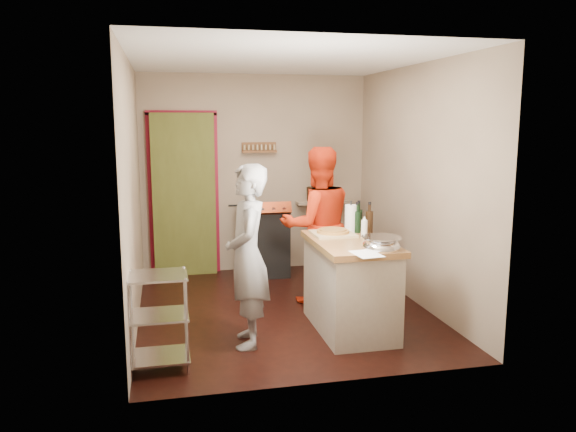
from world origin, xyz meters
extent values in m
plane|color=black|center=(0.00, 0.00, 0.00)|extent=(3.50, 3.50, 0.00)
cube|color=tan|center=(0.00, 1.75, 1.30)|extent=(3.00, 0.04, 2.60)
cube|color=#565B23|center=(-0.95, 1.80, 1.05)|extent=(0.80, 0.40, 2.10)
cube|color=maroon|center=(-1.37, 1.73, 1.05)|extent=(0.06, 0.06, 2.10)
cube|color=maroon|center=(-0.53, 1.73, 1.05)|extent=(0.06, 0.06, 2.10)
cube|color=maroon|center=(-0.95, 1.73, 2.10)|extent=(0.90, 0.06, 0.06)
cube|color=brown|center=(0.05, 1.70, 1.60)|extent=(0.46, 0.09, 0.03)
cube|color=brown|center=(0.05, 1.74, 1.66)|extent=(0.46, 0.02, 0.12)
cube|color=olive|center=(0.05, 1.70, 1.66)|extent=(0.42, 0.04, 0.07)
cube|color=tan|center=(0.95, 1.65, 0.90)|extent=(0.80, 0.18, 0.04)
cube|color=black|center=(0.75, 1.65, 1.02)|extent=(0.10, 0.14, 0.22)
cube|color=tan|center=(-1.50, 0.00, 1.30)|extent=(0.04, 3.50, 2.60)
cube|color=tan|center=(1.50, 0.00, 1.30)|extent=(0.04, 3.50, 2.60)
cube|color=white|center=(0.00, 0.00, 2.61)|extent=(3.00, 3.50, 0.02)
cube|color=black|center=(0.05, 1.43, 0.40)|extent=(0.60, 0.55, 0.80)
cube|color=black|center=(0.05, 1.43, 0.83)|extent=(0.60, 0.55, 0.06)
cube|color=maroon|center=(0.05, 1.15, 0.92)|extent=(0.60, 0.15, 0.17)
cylinder|color=black|center=(-0.10, 1.56, 0.91)|extent=(0.26, 0.26, 0.05)
cylinder|color=silver|center=(-1.50, -1.38, 0.40)|extent=(0.02, 0.02, 0.80)
cylinder|color=silver|center=(-1.06, -1.38, 0.40)|extent=(0.02, 0.02, 0.80)
cylinder|color=silver|center=(-1.50, -1.02, 0.40)|extent=(0.02, 0.02, 0.80)
cylinder|color=silver|center=(-1.06, -1.02, 0.40)|extent=(0.02, 0.02, 0.80)
cube|color=silver|center=(-1.28, -1.20, 0.10)|extent=(0.48, 0.40, 0.02)
cube|color=silver|center=(-1.28, -1.20, 0.45)|extent=(0.48, 0.40, 0.02)
cube|color=silver|center=(-1.28, -1.20, 0.78)|extent=(0.48, 0.40, 0.02)
cube|color=#B4AC99|center=(0.51, -0.71, 0.41)|extent=(0.63, 1.11, 0.82)
cube|color=olive|center=(0.51, -0.71, 0.85)|extent=(0.69, 1.17, 0.06)
cube|color=#E1C489|center=(0.42, -0.44, 0.89)|extent=(0.40, 0.40, 0.02)
cylinder|color=gold|center=(0.42, -0.44, 0.92)|extent=(0.32, 0.32, 0.02)
ellipsoid|color=silver|center=(0.65, -1.11, 0.94)|extent=(0.35, 0.35, 0.11)
cylinder|color=white|center=(0.64, -0.33, 1.02)|extent=(0.12, 0.12, 0.28)
cylinder|color=silver|center=(0.68, -0.61, 0.97)|extent=(0.06, 0.06, 0.17)
cube|color=white|center=(0.46, -1.27, 0.88)|extent=(0.24, 0.32, 0.00)
cylinder|color=black|center=(0.74, -0.27, 1.04)|extent=(0.08, 0.08, 0.31)
cylinder|color=black|center=(0.81, -0.39, 1.04)|extent=(0.08, 0.08, 0.31)
cylinder|color=black|center=(0.69, -0.36, 1.04)|extent=(0.08, 0.08, 0.31)
imported|color=#A9A9AD|center=(-0.50, -0.85, 0.82)|extent=(0.45, 0.63, 1.63)
imported|color=red|center=(0.44, 0.20, 0.86)|extent=(0.87, 0.69, 1.72)
camera|label=1|loc=(-1.20, -5.64, 1.99)|focal=35.00mm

